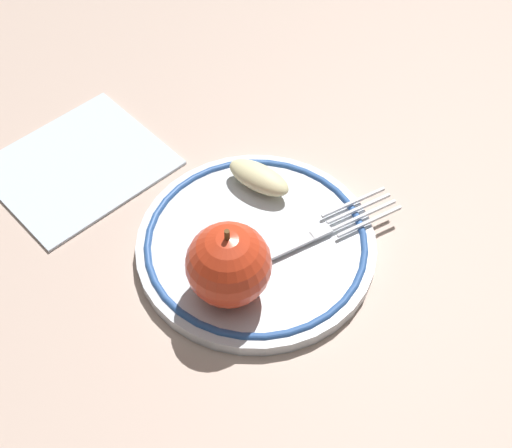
{
  "coord_description": "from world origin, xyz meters",
  "views": [
    {
      "loc": [
        -0.08,
        -0.33,
        0.47
      ],
      "look_at": [
        0.01,
        0.01,
        0.03
      ],
      "focal_mm": 50.0,
      "sensor_mm": 36.0,
      "label": 1
    }
  ],
  "objects": [
    {
      "name": "ground_plane",
      "position": [
        0.0,
        0.0,
        0.0
      ],
      "size": [
        2.0,
        2.0,
        0.0
      ],
      "primitive_type": "plane",
      "color": "#B99E8E"
    },
    {
      "name": "apple_slice_front",
      "position": [
        0.03,
        0.06,
        0.02
      ],
      "size": [
        0.06,
        0.06,
        0.02
      ],
      "primitive_type": "ellipsoid",
      "rotation": [
        0.0,
        0.0,
        2.26
      ],
      "color": "beige",
      "rests_on": "plate"
    },
    {
      "name": "fork",
      "position": [
        0.04,
        -0.0,
        0.02
      ],
      "size": [
        0.18,
        0.06,
        0.0
      ],
      "rotation": [
        0.0,
        0.0,
        0.24
      ],
      "color": "silver",
      "rests_on": "plate"
    },
    {
      "name": "plate",
      "position": [
        0.01,
        0.01,
        0.01
      ],
      "size": [
        0.2,
        0.2,
        0.01
      ],
      "color": "silver",
      "rests_on": "ground_plane"
    },
    {
      "name": "apple_red_whole",
      "position": [
        -0.02,
        -0.03,
        0.05
      ],
      "size": [
        0.06,
        0.06,
        0.07
      ],
      "color": "red",
      "rests_on": "plate"
    },
    {
      "name": "napkin_folded",
      "position": [
        -0.12,
        0.14,
        0.0
      ],
      "size": [
        0.19,
        0.18,
        0.01
      ],
      "primitive_type": "cube",
      "rotation": [
        0.0,
        0.0,
        0.48
      ],
      "color": "silver",
      "rests_on": "ground_plane"
    }
  ]
}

